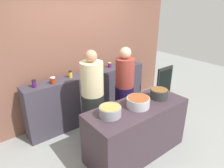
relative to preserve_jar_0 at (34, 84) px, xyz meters
The scene contains 19 objects.
ground 1.90m from the preserve_jar_0, 44.31° to the right, with size 12.00×12.00×0.00m, color gray.
storefront_wall 1.24m from the preserve_jar_0, 18.22° to the left, with size 4.80×0.12×3.00m, color brown.
display_shelf 1.26m from the preserve_jar_0, ahead, with size 2.70×0.36×1.04m, color #38333F.
prep_table 1.89m from the preserve_jar_0, 51.26° to the right, with size 1.70×0.70×0.89m, color #382A32.
preserve_jar_0 is the anchor object (origin of this frame).
preserve_jar_1 0.32m from the preserve_jar_0, ahead, with size 0.09×0.09×0.12m.
preserve_jar_2 0.71m from the preserve_jar_0, ahead, with size 0.08×0.08×0.13m.
preserve_jar_3 1.07m from the preserve_jar_0, ahead, with size 0.09×0.09×0.13m.
preserve_jar_4 1.23m from the preserve_jar_0, ahead, with size 0.07×0.07×0.11m.
preserve_jar_5 1.34m from the preserve_jar_0, ahead, with size 0.07×0.07×0.11m.
preserve_jar_6 1.45m from the preserve_jar_0, ahead, with size 0.07×0.07×0.14m.
preserve_jar_7 1.68m from the preserve_jar_0, ahead, with size 0.08×0.08×0.10m.
preserve_jar_8 2.14m from the preserve_jar_0, ahead, with size 0.07×0.07×0.10m.
cooking_pot_left 1.48m from the preserve_jar_0, 65.73° to the right, with size 0.32×0.32×0.15m.
cooking_pot_center 1.78m from the preserve_jar_0, 51.61° to the right, with size 0.36×0.36×0.16m.
cooking_pot_right 2.12m from the preserve_jar_0, 41.09° to the right, with size 0.29×0.29×0.16m.
cook_with_tongs 1.05m from the preserve_jar_0, 41.40° to the right, with size 0.40×0.40×1.70m.
cook_in_cap 1.65m from the preserve_jar_0, 24.18° to the right, with size 0.36×0.36×1.64m.
chalkboard_sign 2.95m from the preserve_jar_0, 11.36° to the right, with size 0.50×0.05×0.97m.
Camera 1 is at (-2.04, -2.26, 2.45)m, focal length 32.81 mm.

